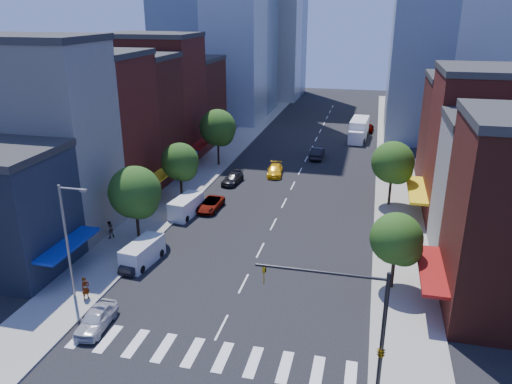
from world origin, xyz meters
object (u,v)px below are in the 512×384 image
Objects in this scene: parked_car_rear at (233,179)px; taxi at (275,170)px; parked_car_front at (96,319)px; cargo_van_far at (186,207)px; traffic_car_far at (368,127)px; parked_car_second at (137,260)px; box_truck at (359,130)px; pedestrian_far at (109,230)px; parked_car_third at (210,204)px; cargo_van_near at (142,253)px; traffic_car_oncoming at (317,153)px; pedestrian_near at (85,288)px.

taxi reaches higher than parked_car_rear.
parked_car_front is 0.85× the size of cargo_van_far.
parked_car_front is at bearing 79.55° from traffic_car_far.
traffic_car_far reaches higher than parked_car_second.
pedestrian_far is at bearing -111.85° from box_truck.
cargo_van_near is at bearing -95.93° from parked_car_third.
cargo_van_far is 1.13× the size of traffic_car_far.
cargo_van_far is 27.02m from traffic_car_oncoming.
parked_car_front is at bearing -117.12° from pedestrian_near.
taxi is at bearing 80.70° from parked_car_second.
pedestrian_far is (-4.97, 4.37, 0.34)m from parked_car_second.
box_truck reaches higher than parked_car_front.
traffic_car_oncoming is at bearing 74.02° from parked_car_front.
pedestrian_near reaches higher than pedestrian_far.
traffic_car_oncoming reaches higher than parked_car_third.
cargo_van_near reaches higher than taxi.
parked_car_front reaches higher than parked_car_second.
pedestrian_near is at bearing -91.20° from parked_car_rear.
cargo_van_near is (0.14, 0.65, 0.31)m from parked_car_second.
cargo_van_near reaches higher than parked_car_front.
traffic_car_far is (17.81, 43.42, -0.26)m from cargo_van_far.
parked_car_front is 14.31m from pedestrian_far.
parked_car_third is at bearing -115.43° from taxi.
traffic_car_oncoming is 13.54m from box_truck.
parked_car_third is 1.04× the size of traffic_car_far.
traffic_car_oncoming is at bearing -172.08° from pedestrian_far.
traffic_car_oncoming reaches higher than parked_car_rear.
box_truck is at bearing 3.51° from pedestrian_near.
cargo_van_near is 1.04× the size of taxi.
box_truck is (9.83, 21.56, 0.96)m from taxi.
taxi is 23.71m from box_truck.
parked_car_rear is 0.51× the size of box_truck.
cargo_van_far is 16.84m from taxi.
cargo_van_far is (-0.16, 10.83, 0.03)m from cargo_van_near.
box_truck is at bearing 73.13° from cargo_van_far.
parked_car_third is 0.93× the size of traffic_car_oncoming.
taxi is (4.53, 13.35, 0.03)m from parked_car_third.
traffic_car_far is 55.42m from pedestrian_far.
pedestrian_near reaches higher than parked_car_second.
parked_car_front is at bearing -90.05° from parked_car_third.
parked_car_rear is 0.89× the size of traffic_car_oncoming.
pedestrian_near is at bearing -97.27° from cargo_van_near.
cargo_van_far reaches higher than pedestrian_far.
parked_car_front is at bearing -78.22° from parked_car_second.
parked_car_rear is (0.00, 8.90, -0.00)m from parked_car_third.
pedestrian_near is 1.06× the size of pedestrian_far.
traffic_car_oncoming is at bearing 74.34° from traffic_car_far.
box_truck is at bearing 81.44° from traffic_car_far.
cargo_van_far is 2.90× the size of pedestrian_far.
pedestrian_near is (-19.20, -60.58, 0.31)m from traffic_car_far.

